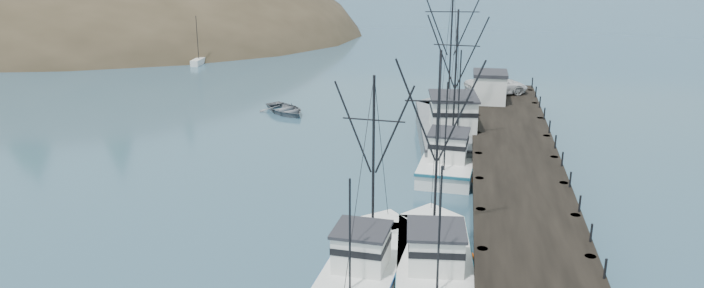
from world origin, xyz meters
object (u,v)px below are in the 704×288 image
trawler_far (450,157)px  motorboat (285,113)px  trawler_mid (368,260)px  pier_shed (490,87)px  trawler_near (434,258)px  pickup_truck (496,85)px  pier (516,159)px  work_vessel (449,128)px

trawler_far → motorboat: size_ratio=2.25×
trawler_mid → pier_shed: 30.37m
pier_shed → motorboat: size_ratio=0.60×
trawler_mid → trawler_far: size_ratio=0.91×
trawler_near → pickup_truck: 32.48m
pickup_truck → motorboat: size_ratio=1.11×
trawler_mid → pickup_truck: bearing=76.9°
pier_shed → motorboat: bearing=178.6°
trawler_mid → pier_shed: (6.87, 29.47, 2.60)m
trawler_near → pier: bearing=70.4°
work_vessel → pier_shed: work_vessel is taller
trawler_near → work_vessel: size_ratio=0.71×
pier → motorboat: 25.53m
pier_shed → pickup_truck: 3.56m
work_vessel → pickup_truck: work_vessel is taller
trawler_mid → trawler_far: bearing=77.5°
pickup_truck → pier_shed: bearing=146.4°
trawler_mid → work_vessel: size_ratio=0.64×
pier → motorboat: (-20.56, 15.04, -1.69)m
motorboat → pier_shed: bearing=-45.6°
pier → motorboat: pier is taller
pier → pickup_truck: pickup_truck is taller
pier → pickup_truck: size_ratio=7.51×
trawler_near → pier_shed: trawler_near is taller
pier → trawler_near: trawler_near is taller
pickup_truck → motorboat: bearing=77.5°
pier → trawler_mid: (-8.37, -14.89, -0.87)m
pier → trawler_near: bearing=-109.6°
pier_shed → pier: bearing=-84.1°
work_vessel → motorboat: work_vessel is taller
trawler_far → motorboat: trawler_far is taller
trawler_mid → trawler_far: 17.56m
pier_shed → work_vessel: bearing=-118.2°
pier_shed → pickup_truck: bearing=77.5°
pickup_truck → motorboat: (-19.82, -2.96, -2.81)m
pier → work_vessel: (-4.84, 8.36, -0.46)m
pier_shed → motorboat: pier_shed is taller
trawler_mid → trawler_far: (3.79, 17.14, 0.00)m
pier → trawler_near: size_ratio=3.69×
work_vessel → pier_shed: 7.39m
pier_shed → pickup_truck: size_ratio=0.55×
trawler_far → pickup_truck: size_ratio=2.04×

